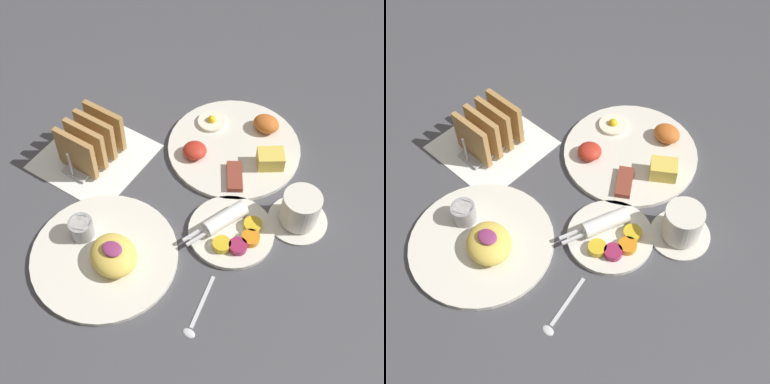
{
  "view_description": "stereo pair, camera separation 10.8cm",
  "coord_description": "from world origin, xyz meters",
  "views": [
    {
      "loc": [
        0.43,
        -0.51,
        0.89
      ],
      "look_at": [
        0.08,
        0.04,
        0.03
      ],
      "focal_mm": 50.0,
      "sensor_mm": 36.0,
      "label": 1
    },
    {
      "loc": [
        0.52,
        -0.44,
        0.89
      ],
      "look_at": [
        0.08,
        0.04,
        0.03
      ],
      "focal_mm": 50.0,
      "sensor_mm": 36.0,
      "label": 2
    }
  ],
  "objects": [
    {
      "name": "napkin_flat",
      "position": [
        -0.17,
        0.03,
        0.0
      ],
      "size": [
        0.22,
        0.22,
        0.0
      ],
      "color": "white",
      "rests_on": "ground_plane"
    },
    {
      "name": "ground_plane",
      "position": [
        0.0,
        0.0,
        0.0
      ],
      "size": [
        3.0,
        3.0,
        0.0
      ],
      "primitive_type": "plane",
      "color": "#47474C"
    },
    {
      "name": "coffee_cup",
      "position": [
        0.28,
        0.12,
        0.04
      ],
      "size": [
        0.12,
        0.12,
        0.08
      ],
      "color": "silver",
      "rests_on": "ground_plane"
    },
    {
      "name": "plate_condiments",
      "position": [
        0.19,
        0.02,
        0.01
      ],
      "size": [
        0.17,
        0.17,
        0.04
      ],
      "color": "silver",
      "rests_on": "ground_plane"
    },
    {
      "name": "teaspoon",
      "position": [
        0.22,
        -0.17,
        0.0
      ],
      "size": [
        0.04,
        0.13,
        0.01
      ],
      "color": "silver",
      "rests_on": "ground_plane"
    },
    {
      "name": "plate_foreground",
      "position": [
        0.01,
        -0.16,
        0.01
      ],
      "size": [
        0.28,
        0.28,
        0.06
      ],
      "color": "silver",
      "rests_on": "ground_plane"
    },
    {
      "name": "plate_breakfast",
      "position": [
        0.08,
        0.22,
        0.01
      ],
      "size": [
        0.29,
        0.29,
        0.05
      ],
      "color": "silver",
      "rests_on": "ground_plane"
    },
    {
      "name": "toast_rack",
      "position": [
        -0.17,
        0.03,
        0.05
      ],
      "size": [
        0.1,
        0.15,
        0.1
      ],
      "color": "#B7B7BC",
      "rests_on": "ground_plane"
    }
  ]
}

